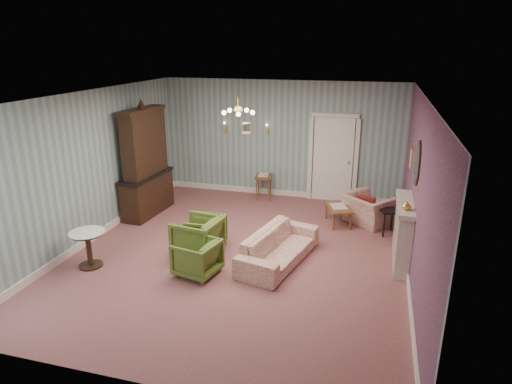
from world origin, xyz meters
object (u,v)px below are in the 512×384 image
(dresser, at_px, (145,159))
(sofa_chintz, at_px, (279,242))
(olive_chair_b, at_px, (198,235))
(olive_chair_c, at_px, (206,231))
(wingback_chair, at_px, (369,204))
(fireplace, at_px, (403,233))
(side_table_black, at_px, (388,222))
(coffee_table, at_px, (338,215))
(olive_chair_a, at_px, (197,256))
(pedestal_table, at_px, (89,249))

(dresser, bearing_deg, sofa_chintz, -20.60)
(olive_chair_b, height_order, olive_chair_c, olive_chair_b)
(wingback_chair, height_order, fireplace, fireplace)
(olive_chair_b, relative_size, side_table_black, 1.50)
(coffee_table, bearing_deg, sofa_chintz, -112.63)
(sofa_chintz, xyz_separation_m, coffee_table, (0.85, 2.05, -0.18))
(olive_chair_b, relative_size, olive_chair_c, 1.17)
(wingback_chair, relative_size, dresser, 0.39)
(olive_chair_a, bearing_deg, side_table_black, 141.95)
(fireplace, bearing_deg, olive_chair_b, -169.81)
(dresser, xyz_separation_m, coffee_table, (4.27, 0.50, -1.07))
(dresser, height_order, side_table_black, dresser)
(wingback_chair, height_order, dresser, dresser)
(olive_chair_b, height_order, pedestal_table, olive_chair_b)
(coffee_table, bearing_deg, wingback_chair, 19.56)
(sofa_chintz, relative_size, side_table_black, 3.74)
(dresser, bearing_deg, fireplace, -6.90)
(olive_chair_b, relative_size, sofa_chintz, 0.40)
(coffee_table, bearing_deg, fireplace, -51.05)
(olive_chair_a, distance_m, side_table_black, 4.05)
(olive_chair_b, xyz_separation_m, dresser, (-1.92, 1.68, 0.88))
(sofa_chintz, relative_size, dresser, 0.77)
(olive_chair_b, bearing_deg, side_table_black, 127.35)
(wingback_chair, distance_m, coffee_table, 0.69)
(fireplace, bearing_deg, olive_chair_c, -175.26)
(sofa_chintz, bearing_deg, olive_chair_c, 94.81)
(coffee_table, bearing_deg, olive_chair_b, -137.18)
(olive_chair_b, distance_m, wingback_chair, 3.82)
(olive_chair_a, height_order, pedestal_table, olive_chair_a)
(wingback_chair, bearing_deg, side_table_black, 170.51)
(sofa_chintz, relative_size, pedestal_table, 2.98)
(fireplace, distance_m, pedestal_table, 5.48)
(dresser, height_order, pedestal_table, dresser)
(wingback_chair, height_order, pedestal_table, wingback_chair)
(dresser, xyz_separation_m, pedestal_table, (0.27, -2.61, -0.95))
(olive_chair_a, xyz_separation_m, olive_chair_c, (-0.25, 1.04, -0.00))
(side_table_black, distance_m, pedestal_table, 5.78)
(sofa_chintz, distance_m, coffee_table, 2.22)
(pedestal_table, bearing_deg, olive_chair_c, 37.38)
(fireplace, height_order, coffee_table, fireplace)
(olive_chair_c, height_order, fireplace, fireplace)
(olive_chair_a, height_order, coffee_table, olive_chair_a)
(wingback_chair, height_order, coffee_table, wingback_chair)
(olive_chair_c, height_order, coffee_table, olive_chair_c)
(fireplace, bearing_deg, side_table_black, 99.43)
(wingback_chair, bearing_deg, dresser, 48.75)
(olive_chair_a, xyz_separation_m, side_table_black, (3.11, 2.60, -0.08))
(olive_chair_b, bearing_deg, sofa_chintz, 103.07)
(olive_chair_b, relative_size, dresser, 0.31)
(fireplace, height_order, side_table_black, fireplace)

